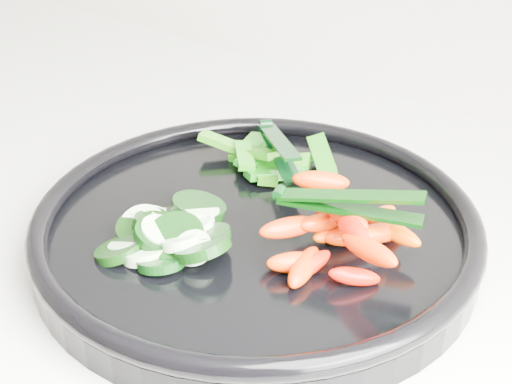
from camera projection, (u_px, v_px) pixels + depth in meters
The scene contains 6 objects.
veggie_tray at pixel (256, 227), 0.60m from camera, with size 0.38×0.38×0.04m.
cucumber_pile at pixel (165, 231), 0.57m from camera, with size 0.12×0.13×0.04m.
carrot_pile at pixel (344, 233), 0.55m from camera, with size 0.14×0.14×0.05m.
pepper_pile at pixel (269, 159), 0.68m from camera, with size 0.14×0.10×0.04m.
tong_carrot at pixel (345, 202), 0.53m from camera, with size 0.11×0.05×0.02m.
tong_pepper at pixel (278, 145), 0.67m from camera, with size 0.10×0.08×0.02m.
Camera 1 is at (0.94, 1.24, 1.28)m, focal length 50.00 mm.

